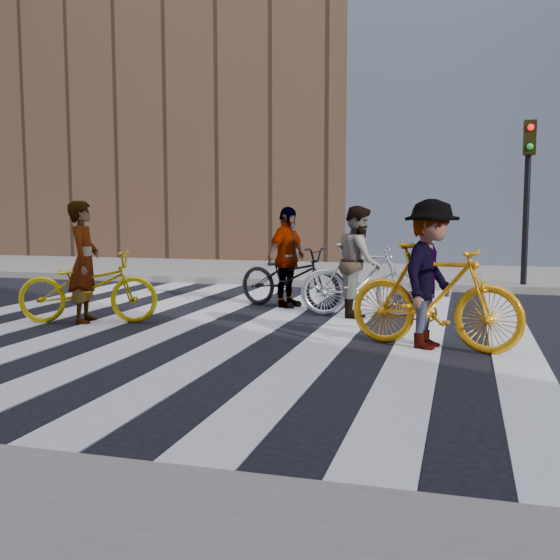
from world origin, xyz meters
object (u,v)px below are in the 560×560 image
at_px(bike_yellow_right, 434,296).
at_px(rider_rear, 287,257).
at_px(rider_left, 84,262).
at_px(bike_dark_rear, 290,277).
at_px(traffic_signal, 528,176).
at_px(rider_mid, 359,261).
at_px(bike_yellow_left, 88,287).
at_px(rider_right, 430,274).
at_px(bike_silver_mid, 362,280).

height_order(bike_yellow_right, rider_rear, rider_rear).
bearing_deg(rider_left, bike_dark_rear, -65.01).
relative_size(bike_dark_rear, rider_rear, 1.16).
height_order(traffic_signal, rider_mid, traffic_signal).
distance_m(bike_yellow_left, rider_rear, 3.24).
bearing_deg(bike_dark_rear, rider_rear, 108.92).
xyz_separation_m(bike_yellow_right, rider_right, (-0.05, 0.00, 0.25)).
relative_size(bike_dark_rear, rider_left, 1.11).
height_order(bike_yellow_left, bike_dark_rear, bike_yellow_left).
bearing_deg(bike_silver_mid, rider_rear, 55.70).
xyz_separation_m(bike_yellow_right, rider_left, (-4.90, 0.49, 0.26)).
bearing_deg(rider_rear, bike_yellow_left, 152.25).
height_order(rider_mid, rider_right, rider_right).
height_order(bike_silver_mid, rider_mid, rider_mid).
bearing_deg(rider_rear, bike_yellow_right, -118.25).
height_order(bike_yellow_right, rider_mid, rider_mid).
bearing_deg(bike_yellow_right, rider_left, 99.79).
distance_m(traffic_signal, bike_yellow_right, 6.34).
bearing_deg(bike_silver_mid, traffic_signal, -45.91).
height_order(bike_yellow_left, rider_mid, rider_mid).
bearing_deg(rider_mid, rider_left, 102.76).
distance_m(bike_yellow_left, bike_dark_rear, 3.26).
bearing_deg(bike_yellow_right, rider_right, 105.46).
distance_m(bike_silver_mid, bike_dark_rear, 1.41).
bearing_deg(rider_mid, traffic_signal, -46.41).
relative_size(bike_yellow_left, rider_left, 1.13).
relative_size(rider_right, rider_rear, 1.04).
xyz_separation_m(bike_yellow_left, rider_right, (4.80, -0.49, 0.35)).
bearing_deg(rider_mid, rider_rear, 54.90).
xyz_separation_m(bike_yellow_left, rider_rear, (2.35, 2.21, 0.32)).
bearing_deg(traffic_signal, rider_rear, -140.80).
height_order(traffic_signal, bike_yellow_left, traffic_signal).
xyz_separation_m(bike_yellow_left, bike_dark_rear, (2.40, 2.21, -0.01)).
height_order(rider_mid, rider_rear, rider_mid).
bearing_deg(rider_left, traffic_signal, -66.57).
bearing_deg(rider_right, rider_left, 99.73).
distance_m(bike_dark_rear, rider_right, 3.63).
bearing_deg(traffic_signal, rider_left, -139.43).
relative_size(traffic_signal, rider_left, 1.91).
distance_m(traffic_signal, rider_mid, 4.88).
xyz_separation_m(bike_yellow_left, rider_left, (-0.05, 0.00, 0.35)).
relative_size(bike_yellow_right, rider_rear, 1.22).
bearing_deg(bike_yellow_left, rider_right, -112.94).
bearing_deg(bike_silver_mid, rider_right, -163.70).
xyz_separation_m(traffic_signal, bike_yellow_right, (-1.47, -5.94, -1.67)).
xyz_separation_m(rider_left, rider_right, (4.85, -0.49, -0.00)).
bearing_deg(bike_yellow_left, bike_silver_mid, -83.12).
height_order(bike_yellow_left, rider_left, rider_left).
bearing_deg(rider_mid, bike_yellow_right, -161.63).
height_order(bike_yellow_left, rider_right, rider_right).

